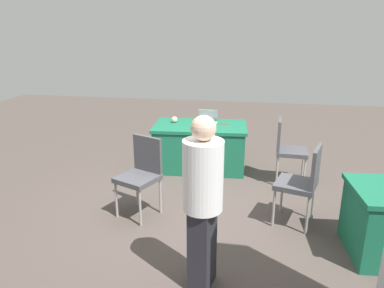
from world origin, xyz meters
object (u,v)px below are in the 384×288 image
at_px(scissors_red, 224,124).
at_px(chair_tucked_left, 287,146).
at_px(laptop_silver, 207,121).
at_px(chair_tucked_right, 141,171).
at_px(yarn_ball, 174,120).
at_px(person_attendee_standing, 203,197).
at_px(chair_aisle, 303,180).
at_px(table_foreground, 200,146).

bearing_deg(scissors_red, chair_tucked_left, 148.76).
height_order(chair_tucked_left, laptop_silver, chair_tucked_left).
relative_size(chair_tucked_right, scissors_red, 5.38).
bearing_deg(yarn_ball, person_attendee_standing, 107.03).
xyz_separation_m(chair_tucked_left, person_attendee_standing, (0.89, 2.50, 0.32)).
bearing_deg(scissors_red, chair_aisle, 116.26).
height_order(person_attendee_standing, scissors_red, person_attendee_standing).
bearing_deg(chair_tucked_right, person_attendee_standing, 151.08).
bearing_deg(chair_tucked_left, laptop_silver, -107.73).
bearing_deg(chair_tucked_right, table_foreground, -82.55).
distance_m(chair_aisle, laptop_silver, 2.20).
height_order(chair_tucked_left, yarn_ball, chair_tucked_left).
relative_size(chair_tucked_left, chair_aisle, 0.99).
bearing_deg(chair_tucked_left, table_foreground, -101.01).
distance_m(chair_aisle, scissors_red, 2.03).
relative_size(chair_tucked_left, laptop_silver, 2.93).
distance_m(chair_aisle, person_attendee_standing, 1.61).
xyz_separation_m(table_foreground, chair_aisle, (-1.43, 1.60, 0.20)).
distance_m(table_foreground, yarn_ball, 0.61).
bearing_deg(chair_tucked_left, yarn_ball, -99.99).
distance_m(chair_tucked_left, chair_tucked_right, 2.23).
height_order(chair_aisle, laptop_silver, chair_aisle).
bearing_deg(laptop_silver, yarn_ball, 8.56).
xyz_separation_m(chair_tucked_right, person_attendee_standing, (-0.93, 1.20, 0.31)).
relative_size(table_foreground, chair_tucked_left, 1.59).
distance_m(person_attendee_standing, yarn_ball, 3.06).
xyz_separation_m(person_attendee_standing, laptop_silver, (0.36, -2.98, -0.10)).
height_order(chair_tucked_right, person_attendee_standing, person_attendee_standing).
xyz_separation_m(chair_aisle, scissors_red, (1.06, -1.72, 0.17)).
distance_m(chair_tucked_right, chair_aisle, 1.90).
bearing_deg(scissors_red, table_foreground, 13.15).
bearing_deg(laptop_silver, person_attendee_standing, 99.28).
height_order(chair_tucked_left, chair_aisle, chair_aisle).
relative_size(yarn_ball, scissors_red, 0.55).
height_order(chair_tucked_right, laptop_silver, chair_tucked_right).
distance_m(chair_tucked_right, scissors_red, 1.97).
relative_size(chair_tucked_left, person_attendee_standing, 0.61).
xyz_separation_m(chair_tucked_left, yarn_ball, (1.79, -0.43, 0.22)).
xyz_separation_m(chair_tucked_right, laptop_silver, (-0.56, -1.78, 0.21)).
bearing_deg(scissors_red, laptop_silver, -8.43).
bearing_deg(yarn_ball, scissors_red, -176.88).
bearing_deg(person_attendee_standing, laptop_silver, 18.86).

